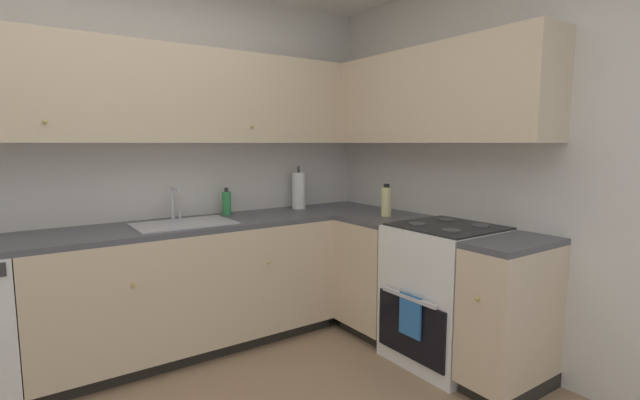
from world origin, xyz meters
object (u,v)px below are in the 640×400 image
at_px(oven_range, 446,293).
at_px(paper_towel_roll, 299,190).
at_px(soap_bottle, 227,203).
at_px(oil_bottle, 386,201).

relative_size(oven_range, paper_towel_roll, 2.91).
xyz_separation_m(oven_range, soap_bottle, (-0.96, 1.28, 0.53)).
bearing_deg(paper_towel_roll, oil_bottle, -65.54).
height_order(soap_bottle, paper_towel_roll, paper_towel_roll).
bearing_deg(paper_towel_roll, soap_bottle, 178.17).
bearing_deg(soap_bottle, oven_range, -53.14).
relative_size(paper_towel_roll, oil_bottle, 1.51).
bearing_deg(oil_bottle, oven_range, -88.12).
relative_size(oven_range, soap_bottle, 5.10).
bearing_deg(oven_range, oil_bottle, 91.88).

